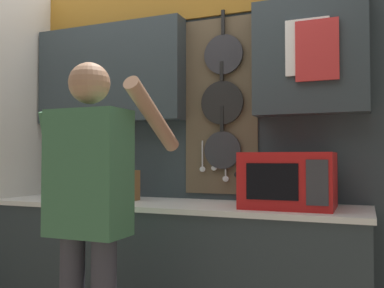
{
  "coord_description": "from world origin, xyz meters",
  "views": [
    {
      "loc": [
        1.13,
        -2.4,
        1.18
      ],
      "look_at": [
        0.07,
        0.18,
        1.27
      ],
      "focal_mm": 40.0,
      "sensor_mm": 36.0,
      "label": 1
    }
  ],
  "objects": [
    {
      "name": "utensil_crock",
      "position": [
        -0.46,
        -0.01,
        0.99
      ],
      "size": [
        0.12,
        0.12,
        0.34
      ],
      "color": "white",
      "rests_on": "base_cabinet_counter"
    },
    {
      "name": "base_cabinet_counter",
      "position": [
        0.0,
        -0.0,
        0.45
      ],
      "size": [
        2.34,
        0.6,
        0.9
      ],
      "color": "#2D383D",
      "rests_on": "ground_plane"
    },
    {
      "name": "knife_block",
      "position": [
        -0.3,
        -0.01,
        1.0
      ],
      "size": [
        0.11,
        0.15,
        0.26
      ],
      "color": "brown",
      "rests_on": "base_cabinet_counter"
    },
    {
      "name": "person",
      "position": [
        -0.11,
        -0.67,
        0.98
      ],
      "size": [
        0.54,
        0.59,
        1.64
      ],
      "color": "#383842",
      "rests_on": "ground_plane"
    },
    {
      "name": "back_wall_unit",
      "position": [
        -0.02,
        0.26,
        1.49
      ],
      "size": [
        2.91,
        0.23,
        2.45
      ],
      "color": "#2D383D",
      "rests_on": "ground_plane"
    },
    {
      "name": "microwave",
      "position": [
        0.73,
        -0.01,
        1.06
      ],
      "size": [
        0.49,
        0.39,
        0.31
      ],
      "color": "red",
      "rests_on": "base_cabinet_counter"
    }
  ]
}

